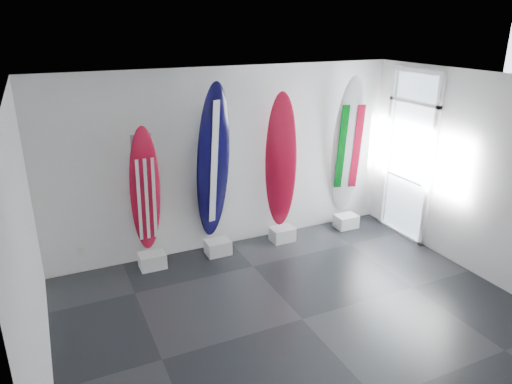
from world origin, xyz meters
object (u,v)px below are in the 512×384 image
surfboard_usa (145,191)px  surfboard_swiss (281,162)px  surfboard_navy (213,164)px  surfboard_italy (348,147)px

surfboard_usa → surfboard_swiss: size_ratio=0.86×
surfboard_navy → surfboard_swiss: bearing=-10.8°
surfboard_usa → surfboard_swiss: 2.31m
surfboard_usa → surfboard_navy: surfboard_navy is taller
surfboard_swiss → surfboard_italy: (1.35, 0.00, 0.10)m
surfboard_italy → surfboard_navy: bearing=-163.2°
surfboard_usa → surfboard_italy: surfboard_italy is taller
surfboard_navy → surfboard_swiss: size_ratio=1.11×
surfboard_swiss → surfboard_usa: bearing=-159.4°
surfboard_navy → surfboard_swiss: (1.21, 0.00, -0.12)m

